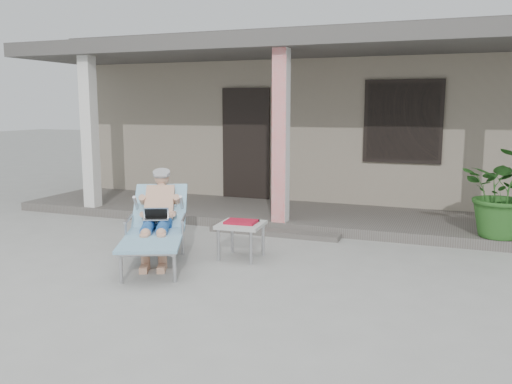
% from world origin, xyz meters
% --- Properties ---
extents(ground, '(60.00, 60.00, 0.00)m').
position_xyz_m(ground, '(0.00, 0.00, 0.00)').
color(ground, '#9E9E99').
rests_on(ground, ground).
extents(house, '(10.40, 5.40, 3.30)m').
position_xyz_m(house, '(0.00, 6.50, 1.67)').
color(house, gray).
rests_on(house, ground).
extents(porch_deck, '(10.00, 2.00, 0.15)m').
position_xyz_m(porch_deck, '(0.00, 3.00, 0.07)').
color(porch_deck, '#605B56').
rests_on(porch_deck, ground).
extents(porch_overhang, '(10.00, 2.30, 2.85)m').
position_xyz_m(porch_overhang, '(0.00, 2.95, 2.79)').
color(porch_overhang, silver).
rests_on(porch_overhang, porch_deck).
extents(porch_step, '(2.00, 0.30, 0.07)m').
position_xyz_m(porch_step, '(0.00, 1.85, 0.04)').
color(porch_step, '#605B56').
rests_on(porch_step, ground).
extents(lounger, '(1.32, 1.85, 1.17)m').
position_xyz_m(lounger, '(-0.92, 0.05, 0.72)').
color(lounger, '#B7B7BC').
rests_on(lounger, ground).
extents(side_table, '(0.58, 0.58, 0.49)m').
position_xyz_m(side_table, '(0.02, 0.51, 0.41)').
color(side_table, '#B8B9B4').
rests_on(side_table, ground).
extents(potted_palm, '(1.16, 1.01, 1.24)m').
position_xyz_m(potted_palm, '(3.15, 2.25, 0.77)').
color(potted_palm, '#26591E').
rests_on(potted_palm, porch_deck).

